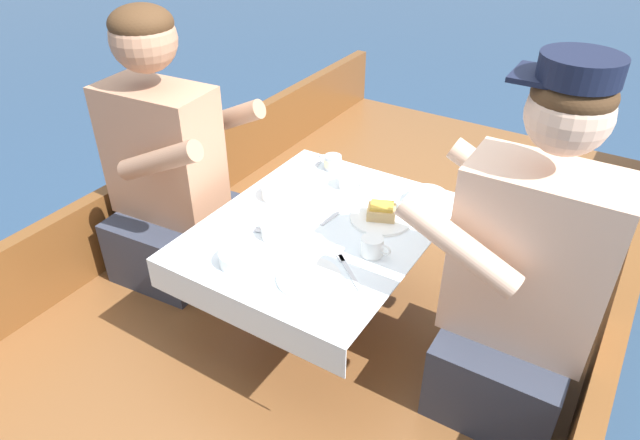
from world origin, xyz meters
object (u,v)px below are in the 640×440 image
object	(u,v)px
person_starboard	(523,284)
sandwich	(382,211)
person_port	(167,173)
coffee_cup_port	(350,180)
coffee_cup_starboard	(373,246)
tin_can	(333,162)

from	to	relation	value
person_starboard	sandwich	world-z (taller)	person_starboard
person_port	person_starboard	world-z (taller)	person_starboard
sandwich	coffee_cup_port	world-z (taller)	sandwich
person_starboard	sandwich	xyz separation A→B (m)	(-0.49, 0.11, 0.01)
coffee_cup_port	coffee_cup_starboard	xyz separation A→B (m)	(0.25, -0.31, 0.00)
person_port	tin_can	world-z (taller)	person_port
person_starboard	coffee_cup_starboard	world-z (taller)	person_starboard
sandwich	coffee_cup_starboard	distance (m)	0.20
person_port	coffee_cup_port	xyz separation A→B (m)	(0.60, 0.29, 0.01)
person_starboard	coffee_cup_starboard	size ratio (longest dim) A/B	11.13
sandwich	coffee_cup_starboard	bearing A→B (deg)	-70.89
person_port	person_starboard	xyz separation A→B (m)	(1.28, 0.06, 0.00)
person_starboard	tin_can	distance (m)	0.87
tin_can	coffee_cup_starboard	bearing A→B (deg)	-46.58
person_starboard	coffee_cup_starboard	distance (m)	0.43
person_starboard	person_port	bearing A→B (deg)	1.75
person_port	tin_can	xyz separation A→B (m)	(0.48, 0.38, 0.01)
person_starboard	coffee_cup_port	bearing A→B (deg)	-19.93
person_port	person_starboard	size ratio (longest dim) A/B	0.96
sandwich	coffee_cup_port	size ratio (longest dim) A/B	1.05
person_port	person_starboard	distance (m)	1.29
coffee_cup_starboard	person_starboard	bearing A→B (deg)	9.99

